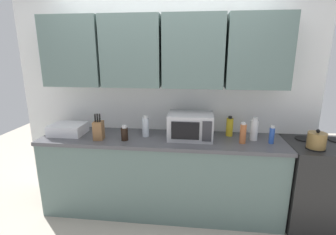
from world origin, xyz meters
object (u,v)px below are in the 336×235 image
(microwave, at_px, (190,126))
(bottle_blue_cleaner, at_px, (272,135))
(stove_range, at_px, (320,184))
(bottle_soy_dark, at_px, (125,134))
(kettle, at_px, (317,140))
(bottle_yellow_mustard, at_px, (230,127))
(knife_block, at_px, (99,130))
(bottle_spice_jar, at_px, (243,133))
(bottle_clear_tall, at_px, (146,127))
(bottle_white_jar, at_px, (254,130))
(dish_rack, at_px, (68,129))

(microwave, xyz_separation_m, bottle_blue_cleaner, (0.84, -0.07, -0.05))
(stove_range, distance_m, bottle_soy_dark, 2.17)
(kettle, relative_size, bottle_yellow_mustard, 0.84)
(kettle, distance_m, bottle_yellow_mustard, 0.85)
(kettle, bearing_deg, stove_range, 39.47)
(knife_block, bearing_deg, bottle_spice_jar, 2.10)
(bottle_blue_cleaner, bearing_deg, bottle_clear_tall, 176.99)
(bottle_yellow_mustard, bearing_deg, bottle_spice_jar, -64.66)
(knife_block, distance_m, bottle_white_jar, 1.67)
(microwave, height_order, bottle_blue_cleaner, microwave)
(bottle_spice_jar, bearing_deg, microwave, 169.91)
(bottle_white_jar, distance_m, bottle_spice_jar, 0.18)
(bottle_blue_cleaner, bearing_deg, bottle_white_jar, 152.18)
(bottle_white_jar, bearing_deg, kettle, -19.82)
(stove_range, relative_size, knife_block, 3.16)
(kettle, distance_m, microwave, 1.25)
(knife_block, bearing_deg, bottle_yellow_mustard, 11.36)
(bottle_white_jar, bearing_deg, knife_block, -174.18)
(microwave, height_order, bottle_clear_tall, microwave)
(microwave, bearing_deg, kettle, -8.42)
(bottle_clear_tall, bearing_deg, dish_rack, -178.50)
(dish_rack, relative_size, bottle_spice_jar, 1.71)
(bottle_spice_jar, bearing_deg, kettle, -7.08)
(stove_range, distance_m, bottle_yellow_mustard, 1.13)
(kettle, bearing_deg, bottle_blue_cleaner, 163.78)
(bottle_white_jar, relative_size, bottle_soy_dark, 1.52)
(dish_rack, xyz_separation_m, bottle_white_jar, (2.09, 0.04, 0.06))
(stove_range, distance_m, kettle, 0.58)
(bottle_blue_cleaner, relative_size, bottle_soy_dark, 1.15)
(microwave, xyz_separation_m, bottle_soy_dark, (-0.70, -0.15, -0.06))
(bottle_clear_tall, bearing_deg, bottle_white_jar, 0.72)
(bottle_spice_jar, height_order, bottle_yellow_mustard, bottle_yellow_mustard)
(bottle_spice_jar, distance_m, bottle_soy_dark, 1.25)
(bottle_yellow_mustard, xyz_separation_m, bottle_soy_dark, (-1.14, -0.28, -0.03))
(dish_rack, bearing_deg, bottle_clear_tall, 1.50)
(kettle, distance_m, bottle_white_jar, 0.59)
(stove_range, relative_size, microwave, 1.90)
(bottle_yellow_mustard, distance_m, bottle_clear_tall, 0.95)
(bottle_blue_cleaner, height_order, bottle_soy_dark, bottle_blue_cleaner)
(bottle_white_jar, height_order, bottle_yellow_mustard, bottle_white_jar)
(bottle_soy_dark, bearing_deg, microwave, 12.27)
(microwave, xyz_separation_m, bottle_yellow_mustard, (0.44, 0.13, -0.03))
(stove_range, distance_m, bottle_white_jar, 0.92)
(bottle_blue_cleaner, bearing_deg, stove_range, 2.74)
(kettle, relative_size, bottle_soy_dark, 1.14)
(microwave, relative_size, bottle_clear_tall, 2.02)
(stove_range, height_order, knife_block, knife_block)
(stove_range, xyz_separation_m, bottle_blue_cleaner, (-0.56, -0.03, 0.54))
(microwave, distance_m, bottle_yellow_mustard, 0.46)
(microwave, relative_size, knife_block, 1.66)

